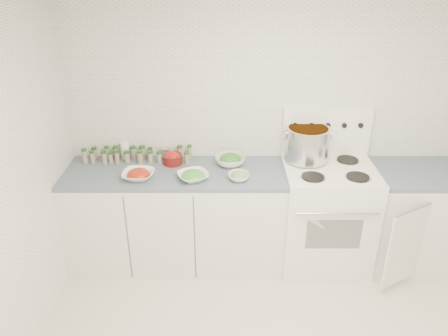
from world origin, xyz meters
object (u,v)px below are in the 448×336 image
stove (325,213)px  stock_pot (307,142)px  bowl_tomato (138,175)px  bowl_snowpea (193,176)px

stove → stock_pot: 0.65m
bowl_tomato → stock_pot: bearing=11.5°
bowl_tomato → bowl_snowpea: 0.44m
bowl_snowpea → stove: bearing=7.3°
stock_pot → bowl_tomato: stock_pot is taller
stove → bowl_snowpea: bearing=-172.7°
stock_pot → bowl_tomato: (-1.40, -0.29, -0.16)m
bowl_tomato → bowl_snowpea: (0.44, -0.02, -0.00)m
stove → stock_pot: bearing=139.0°
stove → stock_pot: size_ratio=3.47×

